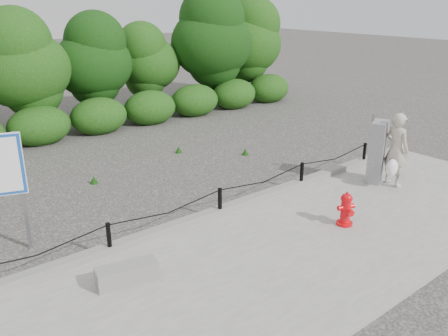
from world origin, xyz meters
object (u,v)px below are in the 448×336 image
fire_hydrant (346,209)px  concrete_block (127,274)px  pedestrian (396,151)px  utility_cabinet (377,152)px

fire_hydrant → concrete_block: size_ratio=0.72×
pedestrian → utility_cabinet: 0.45m
fire_hydrant → pedestrian: 2.74m
utility_cabinet → concrete_block: bearing=156.8°
pedestrian → concrete_block: size_ratio=1.83×
concrete_block → utility_cabinet: size_ratio=0.58×
pedestrian → utility_cabinet: (-0.12, 0.42, -0.11)m
concrete_block → fire_hydrant: bearing=-12.0°
pedestrian → concrete_block: bearing=93.9°
concrete_block → utility_cabinet: bearing=0.8°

